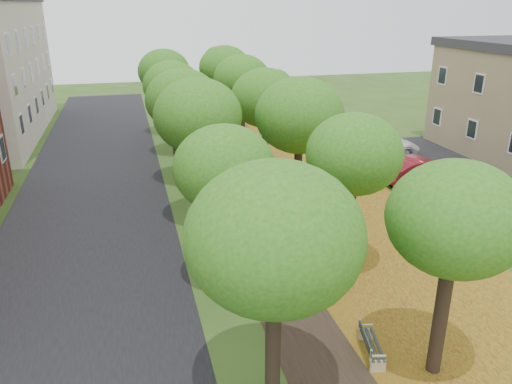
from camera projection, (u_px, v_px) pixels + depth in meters
street_asphalt at (91, 209)px, 25.51m from camera, size 8.00×70.00×0.01m
footpath at (234, 196)px, 27.28m from camera, size 3.20×70.00×0.01m
leaf_verge at (319, 188)px, 28.46m from camera, size 7.50×70.00×0.01m
parking_lot at (440, 171)px, 31.37m from camera, size 9.00×16.00×0.01m
tree_row_west at (189, 110)px, 25.05m from camera, size 3.90×33.90×6.55m
tree_row_east at (281, 105)px, 26.18m from camera, size 3.90×33.90×6.55m
bench at (370, 344)px, 14.76m from camera, size 0.80×1.65×0.75m
car_silver at (476, 201)px, 24.54m from camera, size 4.78×3.00×1.52m
car_red at (421, 170)px, 28.99m from camera, size 4.81×2.03×1.54m
car_grey at (411, 167)px, 29.94m from camera, size 4.77×2.49×1.32m
car_white at (379, 145)px, 34.29m from camera, size 5.79×3.28×1.53m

